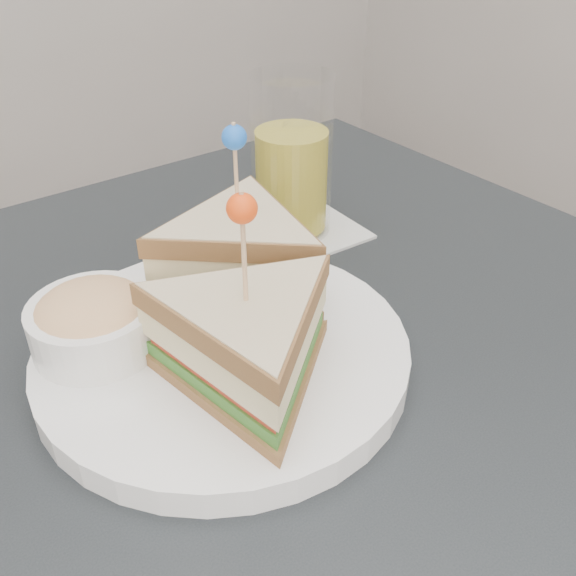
# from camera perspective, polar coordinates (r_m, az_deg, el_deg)

# --- Properties ---
(table) EXTENTS (0.80, 0.80, 0.75)m
(table) POSITION_cam_1_polar(r_m,az_deg,el_deg) (0.58, -0.19, -11.16)
(table) COLOR black
(table) RESTS_ON ground
(plate_meal) EXTENTS (0.34, 0.34, 0.17)m
(plate_meal) POSITION_cam_1_polar(r_m,az_deg,el_deg) (0.49, -5.65, -1.90)
(plate_meal) COLOR white
(plate_meal) RESTS_ON table
(drink_set) EXTENTS (0.14, 0.14, 0.17)m
(drink_set) POSITION_cam_1_polar(r_m,az_deg,el_deg) (0.66, 0.31, 10.76)
(drink_set) COLOR silver
(drink_set) RESTS_ON table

